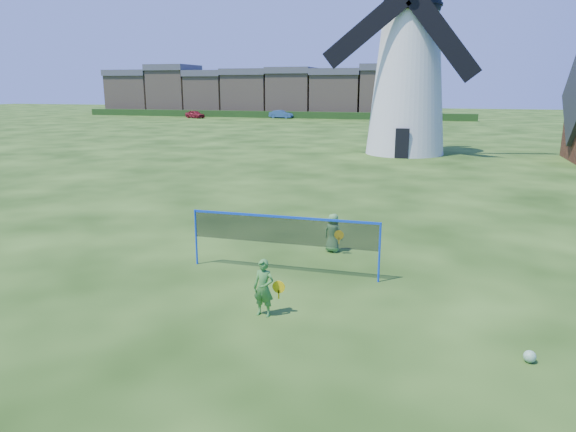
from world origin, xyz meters
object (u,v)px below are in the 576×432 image
Objects in this scene: player_girl at (264,288)px; badminton_net at (283,231)px; player_boy at (333,233)px; play_ball at (530,356)px; windmill at (408,71)px; car_left at (195,114)px; car_right at (281,114)px.

badminton_net is at bearing 103.84° from player_girl.
play_ball is (4.64, -5.39, -0.47)m from player_boy.
windmill is 24.89m from player_boy.
car_left is at bearing 120.19° from play_ball.
car_right is at bearing 112.64° from player_girl.
windmill is at bearing -145.35° from car_right.
player_girl is 0.34× the size of car_right.
play_ball is at bearing -82.02° from windmill.
car_right is (-25.06, 68.38, 0.49)m from play_ball.
player_girl is 4.84m from player_boy.
windmill is at bearing 97.98° from play_ball.
player_girl is at bearing -82.47° from badminton_net.
player_girl is at bearing -157.41° from car_right.
badminton_net is at bearing 83.98° from player_boy.
windmill reaches higher than player_boy.
player_girl is 72.22m from car_left.
play_ball is (4.17, -29.72, -5.72)m from windmill.
play_ball is at bearing -153.61° from car_right.
player_boy is 68.24m from car_left.
car_right is (-20.42, 62.99, 0.02)m from player_boy.
badminton_net is 4.36× the size of player_boy.
badminton_net is at bearing -93.01° from windmill.
car_right reaches higher than play_ball.
player_girl is 5.70× the size of play_ball.
car_right is at bearing 110.13° from play_ball.
badminton_net is 1.38× the size of car_right.
player_boy is (0.56, 4.81, -0.05)m from player_girl.
windmill is 49.05m from car_left.
car_left is at bearing 117.58° from badminton_net.
car_left is 13.19m from car_right.
player_boy is at bearing -91.13° from windmill.
player_girl is (0.35, -2.67, -0.51)m from badminton_net.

